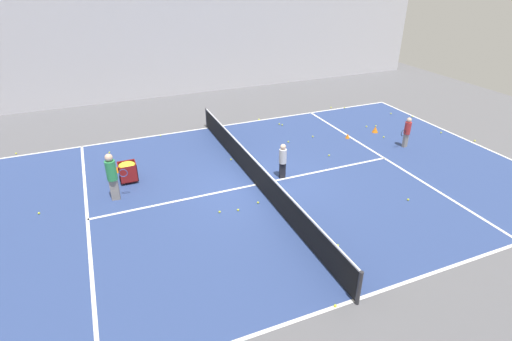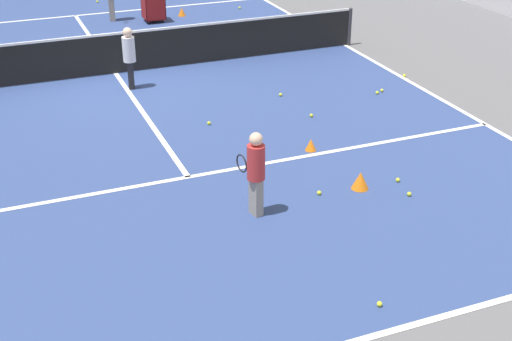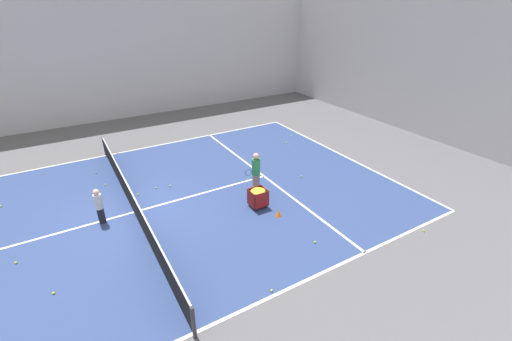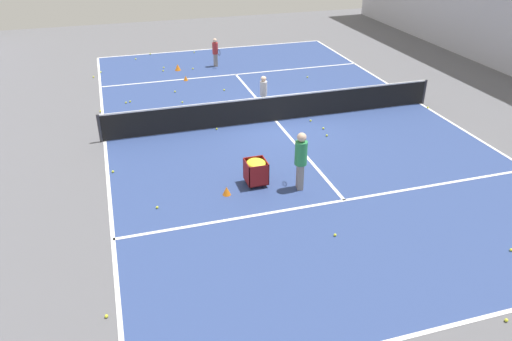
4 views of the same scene
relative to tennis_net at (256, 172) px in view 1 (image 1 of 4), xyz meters
The scene contains 44 objects.
ground_plane 0.49m from the tennis_net, ahead, with size 36.10×36.10×0.00m, color #5B5B60.
court_playing_area 0.49m from the tennis_net, ahead, with size 11.88×20.44×0.00m.
line_baseline_near 10.23m from the tennis_net, 90.00° to the right, with size 11.88×0.10×0.00m, color white.
line_sideline_left 5.96m from the tennis_net, behind, with size 0.10×20.44×0.00m, color white.
line_sideline_right 5.96m from the tennis_net, ahead, with size 0.10×20.44×0.00m, color white.
line_service_near 5.64m from the tennis_net, 90.00° to the right, with size 11.88×0.10×0.00m, color white.
line_service_far 5.64m from the tennis_net, 90.00° to the left, with size 11.88×0.10×0.00m, color white.
line_centre_service 0.49m from the tennis_net, ahead, with size 0.10×11.24×0.00m, color white.
hall_enclosure_right 12.27m from the tennis_net, ahead, with size 0.15×32.40×7.41m.
tennis_net is the anchor object (origin of this frame).
player_near_baseline 7.16m from the tennis_net, 85.34° to the right, with size 0.31×0.59×1.32m.
coach_at_net 4.78m from the tennis_net, 79.02° to the left, with size 0.38×0.68×1.67m.
child_midcourt 1.13m from the tennis_net, 83.62° to the right, with size 0.32×0.32×1.34m.
ball_cart 4.58m from the tennis_net, 64.25° to the left, with size 0.57×0.62×0.74m.
training_cone_0 5.32m from the tennis_net, 56.75° to the left, with size 0.23×0.23×0.24m, color orange.
training_cone_1 5.92m from the tennis_net, 66.87° to the right, with size 0.20×0.20×0.22m, color orange.
training_cone_2 7.43m from the tennis_net, 70.98° to the right, with size 0.28×0.28×0.28m, color orange.
tennis_ball_0 2.78m from the tennis_net, 167.95° to the right, with size 0.07×0.07×0.07m, color yellow.
tennis_ball_1 1.84m from the tennis_net, 138.62° to the left, with size 0.07×0.07×0.07m, color yellow.
tennis_ball_2 6.64m from the tennis_net, 43.77° to the left, with size 0.07×0.07×0.07m, color yellow.
tennis_ball_3 9.37m from the tennis_net, 48.56° to the right, with size 0.07×0.07×0.07m, color yellow.
tennis_ball_4 2.18m from the tennis_net, 124.65° to the left, with size 0.07×0.07×0.07m, color yellow.
tennis_ball_5 10.25m from the tennis_net, 66.11° to the right, with size 0.07×0.07×0.07m, color yellow.
tennis_ball_6 10.41m from the tennis_net, 90.94° to the right, with size 0.07×0.07×0.07m, color yellow.
tennis_ball_7 8.11m from the tennis_net, 68.21° to the right, with size 0.07×0.07×0.07m, color yellow.
tennis_ball_8 2.26m from the tennis_net, ahead, with size 0.07×0.07×0.07m, color yellow.
tennis_ball_9 9.84m from the tennis_net, 83.36° to the right, with size 0.07×0.07×0.07m, color yellow.
tennis_ball_10 5.18m from the tennis_net, 124.63° to the right, with size 0.07×0.07×0.07m, color yellow.
tennis_ball_11 5.96m from the tennis_net, 35.09° to the right, with size 0.07×0.07×0.07m, color yellow.
tennis_ball_12 4.18m from the tennis_net, 169.64° to the right, with size 0.07×0.07×0.07m, color yellow.
tennis_ball_13 10.63m from the tennis_net, 71.56° to the right, with size 0.07×0.07×0.07m, color yellow.
tennis_ball_14 6.60m from the tennis_net, 24.05° to the right, with size 0.07×0.07×0.07m, color yellow.
tennis_ball_15 4.04m from the tennis_net, 43.41° to the right, with size 0.07×0.07×0.07m, color yellow.
tennis_ball_17 6.23m from the tennis_net, 21.49° to the left, with size 0.07×0.07×0.07m, color yellow.
tennis_ball_18 5.06m from the tennis_net, 53.34° to the right, with size 0.07×0.07×0.07m, color yellow.
tennis_ball_19 7.08m from the tennis_net, 82.62° to the left, with size 0.07×0.07×0.07m, color yellow.
tennis_ball_21 1.33m from the tennis_net, 160.34° to the left, with size 0.07×0.07×0.07m, color yellow.
tennis_ball_22 6.05m from the tennis_net, 33.55° to the right, with size 0.07×0.07×0.07m, color yellow.
tennis_ball_23 7.71m from the tennis_net, 66.26° to the right, with size 0.07×0.07×0.07m, color yellow.
tennis_ball_24 9.66m from the tennis_net, 52.57° to the right, with size 0.07×0.07×0.07m, color yellow.
tennis_ball_26 3.83m from the tennis_net, 74.38° to the right, with size 0.07×0.07×0.07m, color yellow.
tennis_ball_27 7.18m from the tennis_net, 76.09° to the right, with size 0.07×0.07×0.07m, color yellow.
tennis_ball_28 10.23m from the tennis_net, 52.81° to the left, with size 0.07×0.07×0.07m, color yellow.
tennis_ball_29 5.98m from the tennis_net, behind, with size 0.07×0.07×0.07m, color yellow.
Camera 1 is at (-11.37, 4.77, 7.01)m, focal length 28.00 mm.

